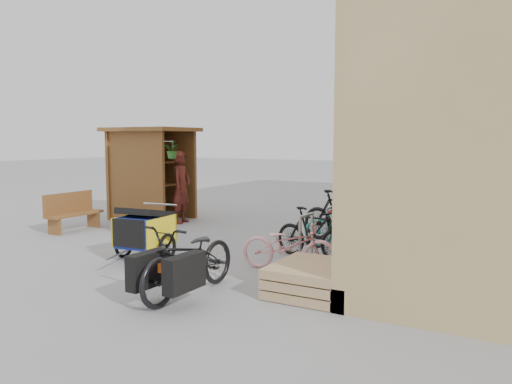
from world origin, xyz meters
The scene contains 17 objects.
ground centered at (0.00, 0.00, 0.00)m, with size 80.00×80.00×0.00m, color gray.
kiosk centered at (-3.28, 2.47, 1.55)m, with size 2.49×1.65×2.40m.
bike_rack centered at (2.30, 2.40, 0.52)m, with size 0.05×5.35×0.86m.
pallet_stack centered at (3.00, -1.40, 0.21)m, with size 1.00×1.20×0.40m.
bench centered at (-3.67, 0.29, 0.45)m, with size 0.44×1.40×0.88m.
shopping_carts centered at (3.00, 6.49, 0.55)m, with size 0.53×2.11×0.95m.
child_trailer centered at (-0.33, -1.00, 0.53)m, with size 1.02×1.66×0.96m.
cargo_bike centered at (1.61, -2.30, 0.50)m, with size 0.71×1.92×1.00m.
person_kiosk centered at (-2.14, 2.38, 0.90)m, with size 0.66×0.43×1.81m, color maroon.
bike_0 centered at (2.19, -0.43, 0.41)m, with size 0.54×1.54×0.81m, color pink.
bike_1 centered at (2.23, 0.43, 0.46)m, with size 0.43×1.52×0.91m, color black.
bike_2 centered at (2.45, 1.65, 0.43)m, with size 0.58×1.65×0.87m, color #208377.
bike_3 centered at (2.18, 1.99, 0.53)m, with size 0.50×1.78×1.07m, color black.
bike_4 centered at (2.25, 2.73, 0.43)m, with size 0.57×1.63×0.86m, color maroon.
bike_5 centered at (2.41, 3.13, 0.46)m, with size 0.43×1.53×0.92m, color pink.
bike_6 centered at (2.14, 3.90, 0.43)m, with size 0.57×1.63×0.86m, color maroon.
bike_7 centered at (2.25, 4.54, 0.51)m, with size 0.48×1.68×1.01m, color silver.
Camera 1 is at (5.57, -7.54, 2.09)m, focal length 35.00 mm.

